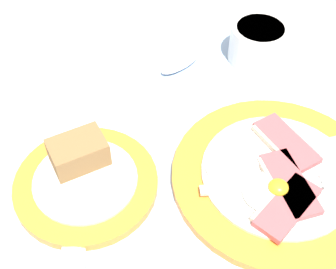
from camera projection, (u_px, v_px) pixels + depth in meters
ground_plane at (200, 188)px, 0.56m from camera, size 3.00×3.00×0.00m
breakfast_plate at (278, 177)px, 0.56m from camera, size 0.25×0.25×0.03m
bread_plate at (85, 177)px, 0.56m from camera, size 0.17×0.17×0.05m
sugar_cup at (258, 42)px, 0.70m from camera, size 0.09×0.09×0.06m
teaspoon_by_saucer at (166, 72)px, 0.69m from camera, size 0.18×0.10×0.01m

